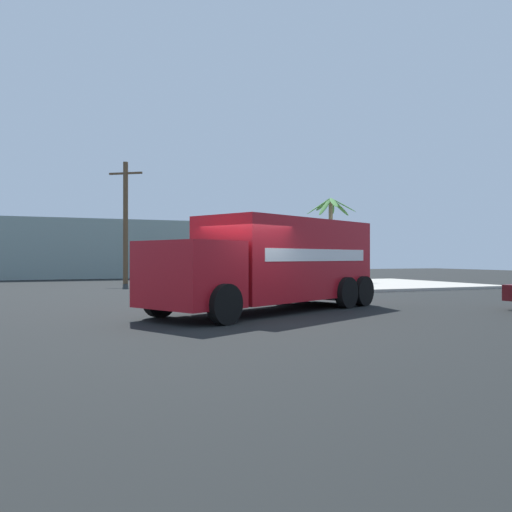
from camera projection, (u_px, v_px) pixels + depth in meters
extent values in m
plane|color=black|center=(255.00, 318.00, 14.10)|extent=(100.00, 100.00, 0.00)
cube|color=#B2ADA0|center=(373.00, 284.00, 30.63)|extent=(10.28, 10.28, 0.14)
cube|color=#AD141E|center=(288.00, 259.00, 16.66)|extent=(6.56, 4.88, 2.45)
cube|color=#AD141E|center=(189.00, 274.00, 13.52)|extent=(2.77, 3.00, 1.70)
cube|color=black|center=(162.00, 261.00, 12.87)|extent=(0.97, 1.84, 0.88)
cube|color=#B2B2B7|center=(339.00, 298.00, 18.90)|extent=(1.21, 2.15, 0.21)
cube|color=white|center=(320.00, 255.00, 15.87)|extent=(4.62, 2.31, 0.36)
cube|color=white|center=(259.00, 255.00, 17.46)|extent=(4.62, 2.31, 0.36)
cylinder|color=black|center=(225.00, 304.00, 12.74)|extent=(1.02, 0.70, 1.00)
cylinder|color=black|center=(160.00, 299.00, 14.36)|extent=(1.02, 0.70, 1.00)
cylinder|color=black|center=(347.00, 293.00, 16.96)|extent=(1.02, 0.70, 1.00)
cylinder|color=black|center=(285.00, 290.00, 18.58)|extent=(1.02, 0.70, 1.00)
cylinder|color=black|center=(363.00, 291.00, 17.75)|extent=(1.02, 0.70, 1.00)
cylinder|color=black|center=(303.00, 288.00, 19.37)|extent=(1.02, 0.70, 1.00)
cylinder|color=#7A6647|center=(331.00, 240.00, 34.14)|extent=(0.26, 0.26, 5.22)
ellipsoid|color=#427F38|center=(340.00, 207.00, 34.56)|extent=(1.61, 0.63, 1.14)
ellipsoid|color=#427F38|center=(331.00, 206.00, 34.95)|extent=(1.24, 1.58, 0.99)
ellipsoid|color=#427F38|center=(323.00, 204.00, 34.94)|extent=(0.43, 1.79, 0.74)
ellipsoid|color=#427F38|center=(319.00, 206.00, 34.16)|extent=(1.61, 0.96, 1.11)
ellipsoid|color=#427F38|center=(325.00, 206.00, 33.57)|extent=(1.47, 1.07, 1.25)
ellipsoid|color=#427F38|center=(334.00, 202.00, 33.29)|extent=(0.88, 1.77, 0.81)
ellipsoid|color=#427F38|center=(343.00, 205.00, 33.90)|extent=(1.49, 1.36, 1.00)
cylinder|color=brown|center=(126.00, 223.00, 32.72)|extent=(0.30, 0.30, 7.54)
cube|color=brown|center=(126.00, 173.00, 32.73)|extent=(1.86, 1.38, 0.12)
cube|color=gray|center=(101.00, 249.00, 43.05)|extent=(20.30, 6.00, 4.60)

